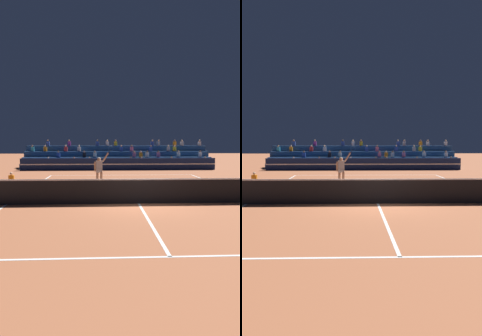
# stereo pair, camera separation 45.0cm
# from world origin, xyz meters

# --- Properties ---
(ground_plane) EXTENTS (120.00, 120.00, 0.00)m
(ground_plane) POSITION_xyz_m (0.00, 0.00, 0.00)
(ground_plane) COLOR #AD603D
(court_lines) EXTENTS (11.10, 23.90, 0.01)m
(court_lines) POSITION_xyz_m (0.00, 0.00, 0.00)
(court_lines) COLOR white
(court_lines) RESTS_ON ground
(tennis_net) EXTENTS (12.00, 0.10, 1.10)m
(tennis_net) POSITION_xyz_m (0.00, 0.00, 0.54)
(tennis_net) COLOR #2D6B38
(tennis_net) RESTS_ON ground
(sponsor_banner_wall) EXTENTS (18.00, 0.26, 1.10)m
(sponsor_banner_wall) POSITION_xyz_m (0.00, 16.54, 0.55)
(sponsor_banner_wall) COLOR navy
(sponsor_banner_wall) RESTS_ON ground
(bleacher_stand) EXTENTS (18.59, 3.80, 2.83)m
(bleacher_stand) POSITION_xyz_m (0.01, 19.71, 0.84)
(bleacher_stand) COLOR navy
(bleacher_stand) RESTS_ON ground
(ball_kid_courtside) EXTENTS (0.30, 0.36, 0.84)m
(ball_kid_courtside) POSITION_xyz_m (-6.80, 5.58, 0.33)
(ball_kid_courtside) COLOR black
(ball_kid_courtside) RESTS_ON ground
(tennis_player) EXTENTS (1.17, 0.33, 2.42)m
(tennis_player) POSITION_xyz_m (-1.69, 5.23, 0.98)
(tennis_player) COLOR tan
(tennis_player) RESTS_ON ground
(tennis_ball) EXTENTS (0.07, 0.07, 0.07)m
(tennis_ball) POSITION_xyz_m (1.14, 4.93, 0.03)
(tennis_ball) COLOR #C6DB33
(tennis_ball) RESTS_ON ground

